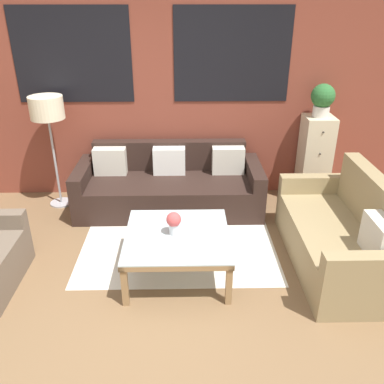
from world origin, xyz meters
The scene contains 10 objects.
ground_plane centered at (0.00, 0.00, 0.00)m, with size 16.00×16.00×0.00m, color brown.
wall_back_brick centered at (0.00, 2.44, 1.41)m, with size 8.40×0.09×2.80m.
rug centered at (0.29, 1.19, 0.00)m, with size 2.07×1.73×0.00m.
couch_dark centered at (0.18, 1.95, 0.28)m, with size 2.26×0.88×0.78m.
settee_vintage centered at (1.90, 0.70, 0.31)m, with size 0.80×1.69×0.92m.
coffee_table centered at (0.29, 0.57, 0.37)m, with size 0.97×0.97×0.43m.
floor_lamp centered at (-1.24, 2.07, 1.20)m, with size 0.40×0.40×1.40m.
drawer_cabinet centered at (2.03, 2.18, 0.55)m, with size 0.36×0.39×1.11m.
potted_plant centered at (2.03, 2.18, 1.33)m, with size 0.29×0.29×0.40m.
flower_vase centered at (0.26, 0.59, 0.56)m, with size 0.14×0.14×0.22m.
Camera 1 is at (0.37, -2.66, 2.44)m, focal length 38.00 mm.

